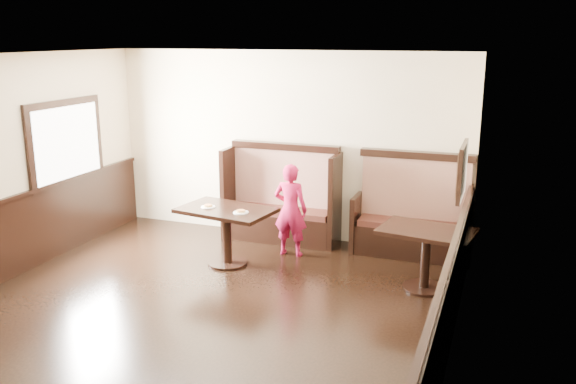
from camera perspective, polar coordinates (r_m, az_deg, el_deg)
The scene contains 9 objects.
ground at distance 6.58m, azimuth -10.94°, elevation -13.03°, with size 7.00×7.00×0.00m, color black.
room_shell at distance 6.68m, azimuth -12.19°, elevation -6.40°, with size 7.00×7.00×7.00m.
booth_main at distance 9.16m, azimuth -0.55°, elevation -1.24°, with size 1.75×0.72×1.45m.
booth_neighbor at distance 8.71m, azimuth 11.56°, elevation -2.70°, with size 1.65×0.72×1.45m.
table_main at distance 8.16m, azimuth -5.77°, elevation -2.77°, with size 1.33×0.95×0.78m.
table_neighbor at distance 7.52m, azimuth 12.80°, elevation -4.82°, with size 1.20×0.88×0.76m.
child at distance 8.46m, azimuth 0.24°, elevation -1.69°, with size 0.48×0.31×1.31m, color #A6113B.
pizza_plate_left at distance 8.19m, azimuth -7.49°, elevation -1.34°, with size 0.19×0.19×0.04m.
pizza_plate_right at distance 7.89m, azimuth -4.43°, elevation -1.86°, with size 0.20×0.20×0.04m.
Camera 1 is at (3.10, -4.96, 3.02)m, focal length 38.00 mm.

